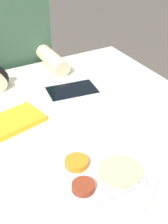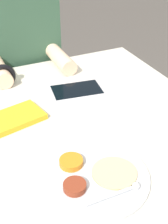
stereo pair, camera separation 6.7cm
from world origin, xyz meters
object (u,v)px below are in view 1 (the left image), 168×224
(red_notebook, at_px, (14,121))
(person_diner, at_px, (14,89))
(tablet_device, at_px, (72,91))
(thali_tray, at_px, (101,176))

(red_notebook, bearing_deg, person_diner, 73.54)
(red_notebook, relative_size, tablet_device, 0.91)
(tablet_device, xyz_separation_m, person_diner, (-0.11, 0.45, -0.19))
(tablet_device, bearing_deg, person_diner, 104.17)
(thali_tray, xyz_separation_m, red_notebook, (-0.13, 0.36, 0.00))
(person_diner, bearing_deg, red_notebook, -106.46)
(thali_tray, relative_size, person_diner, 0.24)
(thali_tray, xyz_separation_m, person_diner, (0.03, 0.91, -0.19))
(tablet_device, bearing_deg, red_notebook, -161.04)
(thali_tray, relative_size, tablet_device, 1.31)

